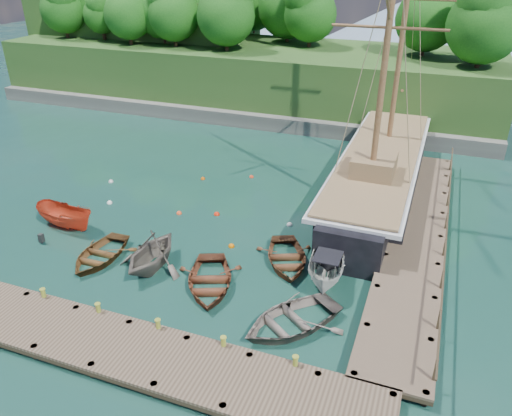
# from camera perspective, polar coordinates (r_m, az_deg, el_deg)

# --- Properties ---
(ground) EXTENTS (160.00, 160.00, 0.00)m
(ground) POSITION_cam_1_polar(r_m,az_deg,el_deg) (26.63, -9.11, -6.56)
(ground) COLOR #153D30
(ground) RESTS_ON ground
(dock_near) EXTENTS (20.00, 3.20, 1.10)m
(dock_near) POSITION_cam_1_polar(r_m,az_deg,el_deg) (21.24, -13.02, -15.87)
(dock_near) COLOR #48372B
(dock_near) RESTS_ON ground
(dock_east) EXTENTS (3.20, 24.00, 1.10)m
(dock_east) POSITION_cam_1_polar(r_m,az_deg,el_deg) (29.60, 17.80, -2.89)
(dock_east) COLOR #48372B
(dock_east) RESTS_ON ground
(bollard_0) EXTENTS (0.26, 0.26, 0.45)m
(bollard_0) POSITION_cam_1_polar(r_m,az_deg,el_deg) (25.52, -22.80, -10.40)
(bollard_0) COLOR olive
(bollard_0) RESTS_ON ground
(bollard_1) EXTENTS (0.26, 0.26, 0.45)m
(bollard_1) POSITION_cam_1_polar(r_m,az_deg,el_deg) (23.81, -17.31, -12.36)
(bollard_1) COLOR olive
(bollard_1) RESTS_ON ground
(bollard_2) EXTENTS (0.26, 0.26, 0.45)m
(bollard_2) POSITION_cam_1_polar(r_m,az_deg,el_deg) (22.37, -10.94, -14.46)
(bollard_2) COLOR olive
(bollard_2) RESTS_ON ground
(bollard_3) EXTENTS (0.26, 0.26, 0.45)m
(bollard_3) POSITION_cam_1_polar(r_m,az_deg,el_deg) (21.26, -3.67, -16.60)
(bollard_3) COLOR olive
(bollard_3) RESTS_ON ground
(bollard_4) EXTENTS (0.26, 0.26, 0.45)m
(bollard_4) POSITION_cam_1_polar(r_m,az_deg,el_deg) (20.54, 4.43, -18.64)
(bollard_4) COLOR olive
(bollard_4) RESTS_ON ground
(rowboat_0) EXTENTS (3.11, 4.26, 0.86)m
(rowboat_0) POSITION_cam_1_polar(r_m,az_deg,el_deg) (28.10, -17.39, -5.60)
(rowboat_0) COLOR brown
(rowboat_0) RESTS_ON ground
(rowboat_1) EXTENTS (3.58, 4.14, 2.15)m
(rowboat_1) POSITION_cam_1_polar(r_m,az_deg,el_deg) (26.76, -11.71, -6.64)
(rowboat_1) COLOR #60574E
(rowboat_1) RESTS_ON ground
(rowboat_2) EXTENTS (4.77, 5.48, 0.95)m
(rowboat_2) POSITION_cam_1_polar(r_m,az_deg,el_deg) (24.95, -5.34, -8.92)
(rowboat_2) COLOR brown
(rowboat_2) RESTS_ON ground
(rowboat_3) EXTENTS (5.60, 5.87, 0.99)m
(rowboat_3) POSITION_cam_1_polar(r_m,az_deg,el_deg) (22.63, 3.97, -13.33)
(rowboat_3) COLOR #6A5E56
(rowboat_3) RESTS_ON ground
(rowboat_4) EXTENTS (4.54, 5.17, 0.89)m
(rowboat_4) POSITION_cam_1_polar(r_m,az_deg,el_deg) (26.57, 3.48, -6.30)
(rowboat_4) COLOR #57331E
(rowboat_4) RESTS_ON ground
(motorboat_orange) EXTENTS (4.33, 2.11, 1.61)m
(motorboat_orange) POSITION_cam_1_polar(r_m,az_deg,el_deg) (31.83, -20.74, -2.05)
(motorboat_orange) COLOR red
(motorboat_orange) RESTS_ON ground
(cabin_boat_white) EXTENTS (2.32, 4.78, 1.78)m
(cabin_boat_white) POSITION_cam_1_polar(r_m,az_deg,el_deg) (25.57, 8.04, -8.09)
(cabin_boat_white) COLOR silver
(cabin_boat_white) RESTS_ON ground
(schooner) EXTENTS (5.15, 27.60, 20.27)m
(schooner) POSITION_cam_1_polar(r_m,az_deg,el_deg) (34.74, 13.81, 3.59)
(schooner) COLOR black
(schooner) RESTS_ON ground
(mooring_buoy_0) EXTENTS (0.35, 0.35, 0.35)m
(mooring_buoy_0) POSITION_cam_1_polar(r_m,az_deg,el_deg) (33.90, -16.38, 0.52)
(mooring_buoy_0) COLOR white
(mooring_buoy_0) RESTS_ON ground
(mooring_buoy_1) EXTENTS (0.34, 0.34, 0.34)m
(mooring_buoy_1) POSITION_cam_1_polar(r_m,az_deg,el_deg) (31.62, -8.78, -0.65)
(mooring_buoy_1) COLOR #F74A1F
(mooring_buoy_1) RESTS_ON ground
(mooring_buoy_2) EXTENTS (0.36, 0.36, 0.36)m
(mooring_buoy_2) POSITION_cam_1_polar(r_m,az_deg,el_deg) (31.23, -4.51, -0.77)
(mooring_buoy_2) COLOR red
(mooring_buoy_2) RESTS_ON ground
(mooring_buoy_3) EXTENTS (0.36, 0.36, 0.36)m
(mooring_buoy_3) POSITION_cam_1_polar(r_m,az_deg,el_deg) (30.02, 3.86, -1.99)
(mooring_buoy_3) COLOR silver
(mooring_buoy_3) RESTS_ON ground
(mooring_buoy_4) EXTENTS (0.31, 0.31, 0.31)m
(mooring_buoy_4) POSITION_cam_1_polar(r_m,az_deg,el_deg) (36.15, -6.08, 3.29)
(mooring_buoy_4) COLOR #D55404
(mooring_buoy_4) RESTS_ON ground
(mooring_buoy_5) EXTENTS (0.32, 0.32, 0.32)m
(mooring_buoy_5) POSITION_cam_1_polar(r_m,az_deg,el_deg) (36.25, -0.53, 3.52)
(mooring_buoy_5) COLOR red
(mooring_buoy_5) RESTS_ON ground
(mooring_buoy_6) EXTENTS (0.34, 0.34, 0.34)m
(mooring_buoy_6) POSITION_cam_1_polar(r_m,az_deg,el_deg) (36.97, -16.24, 2.86)
(mooring_buoy_6) COLOR silver
(mooring_buoy_6) RESTS_ON ground
(mooring_buoy_7) EXTENTS (0.35, 0.35, 0.35)m
(mooring_buoy_7) POSITION_cam_1_polar(r_m,az_deg,el_deg) (27.92, -2.83, -4.44)
(mooring_buoy_7) COLOR #E46800
(mooring_buoy_7) RESTS_ON ground
(headland) EXTENTS (51.00, 19.31, 12.90)m
(headland) POSITION_cam_1_polar(r_m,az_deg,el_deg) (56.62, -5.56, 18.10)
(headland) COLOR #474744
(headland) RESTS_ON ground
(distant_ridge) EXTENTS (117.00, 40.00, 10.00)m
(distant_ridge) POSITION_cam_1_polar(r_m,az_deg,el_deg) (89.77, 16.84, 19.87)
(distant_ridge) COLOR #728CA5
(distant_ridge) RESTS_ON ground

